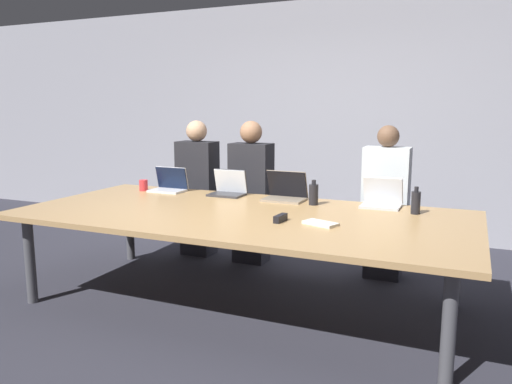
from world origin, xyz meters
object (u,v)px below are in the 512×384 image
bottle_far_center (314,194)px  laptop_far_right (382,198)px  bottle_far_right (416,202)px  person_far_left (198,190)px  laptop_far_midleft (229,188)px  cup_far_left (143,185)px  laptop_far_left (170,184)px  laptop_far_center (285,192)px  person_far_midleft (251,194)px  stapler (280,218)px  person_far_right (385,205)px

bottle_far_center → laptop_far_right: bearing=15.6°
bottle_far_right → bottle_far_center: bearing=177.6°
person_far_left → laptop_far_midleft: 0.73m
cup_far_left → laptop_far_right: bearing=3.1°
laptop_far_left → person_far_left: bearing=84.7°
laptop_far_center → bottle_far_center: 0.31m
bottle_far_center → laptop_far_right: (0.53, 0.15, -0.02)m
laptop_far_midleft → bottle_far_right: 1.67m
laptop_far_right → person_far_midleft: bearing=163.6°
laptop_far_left → stapler: laptop_far_left is taller
bottle_far_center → laptop_far_right: 0.55m
stapler → laptop_far_center: bearing=112.1°
stapler → laptop_far_midleft: bearing=139.4°
laptop_far_midleft → bottle_far_right: laptop_far_midleft is taller
laptop_far_center → person_far_right: bearing=31.6°
person_far_left → laptop_far_center: person_far_left is taller
bottle_far_center → person_far_right: (0.49, 0.59, -0.16)m
person_far_left → stapler: person_far_left is taller
person_far_left → laptop_far_right: bearing=-12.0°
person_far_left → bottle_far_right: person_far_left is taller
cup_far_left → person_far_midleft: (0.91, 0.51, -0.11)m
laptop_far_right → laptop_far_left: bearing=-178.8°
laptop_far_midleft → person_far_right: size_ratio=0.23×
person_far_left → cup_far_left: bearing=-118.3°
cup_far_left → laptop_far_midleft: laptop_far_midleft is taller
laptop_far_right → bottle_far_right: 0.34m
laptop_far_center → person_far_right: 0.93m
person_far_left → stapler: (1.39, -1.25, 0.08)m
bottle_far_center → stapler: 0.69m
laptop_far_left → laptop_far_right: size_ratio=1.06×
laptop_far_midleft → stapler: 1.16m
person_far_left → laptop_far_midleft: size_ratio=4.44×
person_far_right → bottle_far_right: bearing=-62.8°
laptop_far_center → laptop_far_midleft: 0.57m
person_far_right → bottle_far_right: size_ratio=6.59×
laptop_far_left → stapler: (1.44, -0.79, -0.04)m
laptop_far_left → person_far_right: bearing=13.8°
laptop_far_center → bottle_far_right: size_ratio=1.69×
cup_far_left → laptop_far_midleft: size_ratio=0.33×
laptop_far_center → cup_far_left: bearing=-176.8°
bottle_far_center → laptop_far_midleft: bearing=171.0°
laptop_far_center → person_far_right: size_ratio=0.26×
laptop_far_right → person_far_right: person_far_right is taller
laptop_far_left → bottle_far_right: 2.29m
cup_far_left → laptop_far_midleft: (0.87, 0.11, 0.02)m
laptop_far_center → laptop_far_right: (0.82, 0.04, -0.00)m
person_far_left → person_far_midleft: 0.62m
laptop_far_center → person_far_left: bearing=158.2°
person_far_right → stapler: person_far_right is taller
person_far_left → person_far_right: 1.92m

